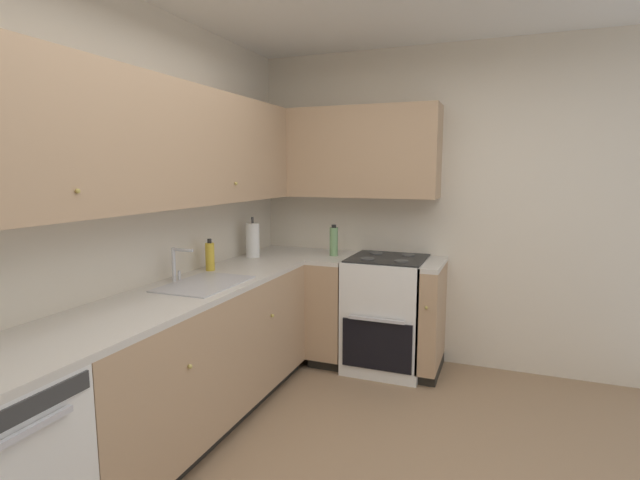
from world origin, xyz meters
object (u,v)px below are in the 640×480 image
Objects in this scene: soap_bottle at (210,256)px; oil_bottle at (334,241)px; oven_range at (387,312)px; paper_towel_roll at (253,240)px.

soap_bottle is 1.09m from oil_bottle.
oil_bottle is (-0.02, 0.46, 0.57)m from oven_range.
oven_range is at bearing -87.64° from oil_bottle.
oil_bottle reaches higher than soap_bottle.
oil_bottle is (0.30, -0.60, -0.02)m from paper_towel_roll.
paper_towel_roll is (-0.32, 1.06, 0.59)m from oven_range.
paper_towel_roll reaches higher than soap_bottle.
soap_bottle is at bearing 145.13° from oil_bottle.
soap_bottle is 0.88× the size of oil_bottle.
oven_range is 0.73m from oil_bottle.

